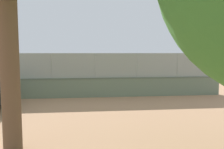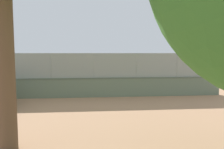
{
  "view_description": "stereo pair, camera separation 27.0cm",
  "coord_description": "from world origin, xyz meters",
  "px_view_note": "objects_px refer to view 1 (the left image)",
  "views": [
    {
      "loc": [
        -0.91,
        29.37,
        3.25
      ],
      "look_at": [
        -3.78,
        9.85,
        1.37
      ],
      "focal_mm": 36.69,
      "sensor_mm": 36.0,
      "label": 1
    },
    {
      "loc": [
        -1.18,
        29.41,
        3.25
      ],
      "look_at": [
        -3.78,
        9.85,
        1.37
      ],
      "focal_mm": 36.69,
      "sensor_mm": 36.0,
      "label": 2
    }
  ],
  "objects_px": {
    "sports_ball": "(148,87)",
    "courtside_bench": "(70,87)",
    "player_baseline_waiting": "(131,77)",
    "spare_ball_by_wall": "(98,93)",
    "player_crossing_court": "(121,79)"
  },
  "relations": [
    {
      "from": "player_baseline_waiting",
      "to": "sports_ball",
      "type": "xyz_separation_m",
      "value": [
        -1.45,
        0.91,
        -0.87
      ]
    },
    {
      "from": "player_baseline_waiting",
      "to": "spare_ball_by_wall",
      "type": "xyz_separation_m",
      "value": [
        3.38,
        3.36,
        -0.88
      ]
    },
    {
      "from": "player_crossing_court",
      "to": "courtside_bench",
      "type": "xyz_separation_m",
      "value": [
        4.37,
        0.83,
        -0.52
      ]
    },
    {
      "from": "player_baseline_waiting",
      "to": "player_crossing_court",
      "type": "relative_size",
      "value": 0.98
    },
    {
      "from": "spare_ball_by_wall",
      "to": "courtside_bench",
      "type": "relative_size",
      "value": 0.11
    },
    {
      "from": "sports_ball",
      "to": "courtside_bench",
      "type": "xyz_separation_m",
      "value": [
        7.05,
        1.56,
        0.37
      ]
    },
    {
      "from": "player_crossing_court",
      "to": "sports_ball",
      "type": "relative_size",
      "value": 9.07
    },
    {
      "from": "player_baseline_waiting",
      "to": "courtside_bench",
      "type": "height_order",
      "value": "player_baseline_waiting"
    },
    {
      "from": "player_crossing_court",
      "to": "sports_ball",
      "type": "height_order",
      "value": "player_crossing_court"
    },
    {
      "from": "player_baseline_waiting",
      "to": "spare_ball_by_wall",
      "type": "height_order",
      "value": "player_baseline_waiting"
    },
    {
      "from": "sports_ball",
      "to": "spare_ball_by_wall",
      "type": "relative_size",
      "value": 1.05
    },
    {
      "from": "player_baseline_waiting",
      "to": "courtside_bench",
      "type": "distance_m",
      "value": 6.14
    },
    {
      "from": "player_baseline_waiting",
      "to": "spare_ball_by_wall",
      "type": "relative_size",
      "value": 9.38
    },
    {
      "from": "sports_ball",
      "to": "player_crossing_court",
      "type": "bearing_deg",
      "value": 15.19
    },
    {
      "from": "player_crossing_court",
      "to": "courtside_bench",
      "type": "bearing_deg",
      "value": 10.76
    }
  ]
}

